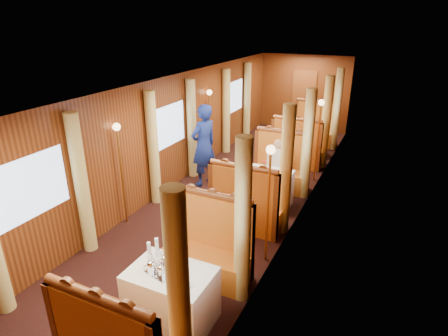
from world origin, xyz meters
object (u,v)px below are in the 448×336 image
Objects in this scene: table_near at (172,296)px; teapot_left at (152,269)px; fruit_plate at (184,283)px; rose_vase_mid at (264,164)px; rose_vase_far at (308,123)px; steward at (204,146)px; tea_tray at (161,272)px; teapot_right at (161,273)px; teapot_back at (165,263)px; passenger at (277,160)px; banquette_near_aft at (209,251)px; banquette_far_fwd at (297,150)px; banquette_far_aft at (314,130)px; table_far at (306,141)px; banquette_mid_fwd at (246,208)px; table_mid at (264,189)px; banquette_mid_aft at (280,170)px.

table_near is 0.50m from teapot_left.
rose_vase_mid reaches higher than fruit_plate.
rose_vase_far is 3.44m from steward.
tea_tray is 2.19× the size of teapot_right.
table_near is 0.40m from tea_tray.
teapot_back is (-0.10, 0.05, 0.44)m from table_near.
tea_tray is at bearing -91.28° from passenger.
banquette_near_aft and banquette_far_fwd have the same top height.
teapot_left is at bearing -98.42° from banquette_near_aft.
fruit_plate is at bearing -46.05° from teapot_back.
tea_tray is 0.10m from teapot_right.
banquette_far_fwd is 7.23× the size of teapot_left.
fruit_plate is (0.28, -8.14, 0.35)m from banquette_far_aft.
table_near is at bearing -90.11° from rose_vase_far.
table_far is 5.20× the size of fruit_plate.
tea_tray is 0.94× the size of rose_vase_far.
banquette_mid_fwd is at bearing 90.00° from banquette_near_aft.
table_mid is 0.78× the size of banquette_mid_aft.
table_near is 1.38× the size of passenger.
fruit_plate is at bearing -85.64° from table_mid.
passenger is (-0.00, -1.73, 0.32)m from banquette_far_fwd.
banquette_mid_aft is 0.41m from passenger.
banquette_mid_fwd is at bearing -90.00° from table_mid.
table_near is 5.66× the size of teapot_left.
teapot_back reaches higher than table_near.
teapot_left is at bearing -92.21° from passenger.
banquette_mid_aft is 8.05× the size of teapot_back.
banquette_far_fwd is 1.00× the size of banquette_far_aft.
banquette_mid_aft is at bearing 93.41° from fruit_plate.
teapot_left is 1.11× the size of teapot_back.
banquette_mid_aft is 4.48m from teapot_back.
passenger is (-0.00, 0.76, 0.37)m from table_mid.
banquette_mid_aft is 1.00× the size of banquette_far_aft.
passenger is at bearing -90.00° from table_far.
banquette_far_aft is 7.97m from teapot_back.
rose_vase_far is at bearing 89.30° from rose_vase_mid.
table_near is at bearing -89.52° from rose_vase_mid.
table_near is 0.78× the size of banquette_far_aft.
table_near is 0.46m from teapot_right.
banquette_far_aft is (0.00, 3.50, 0.00)m from banquette_mid_aft.
teapot_right is 0.43× the size of rose_vase_far.
tea_tray is at bearing -91.55° from table_mid.
table_far is at bearing 90.00° from banquette_mid_aft.
fruit_plate is at bearing -87.41° from banquette_far_fwd.
banquette_mid_fwd and banquette_far_aft have the same top height.
banquette_far_fwd is at bearing 89.33° from rose_vase_mid.
steward reaches higher than teapot_right.
steward is at bearing 164.87° from table_mid.
rose_vase_mid is at bearing -90.67° from banquette_far_fwd.
banquette_near_aft is 1.00× the size of banquette_mid_aft.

